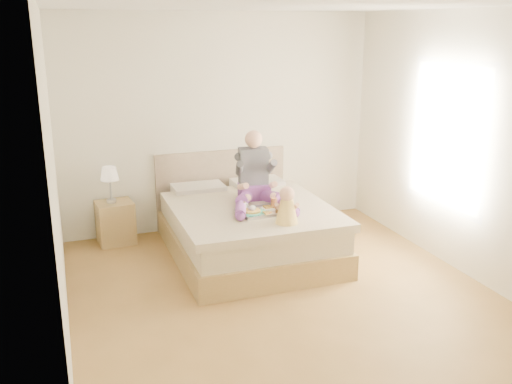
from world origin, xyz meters
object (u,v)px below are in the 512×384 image
object	(u,v)px
bed	(246,226)
tray	(260,210)
baby	(287,208)
nightstand	(116,222)
adult	(256,181)

from	to	relation	value
bed	tray	distance (m)	0.54
bed	baby	xyz separation A→B (m)	(0.17, -0.82, 0.45)
nightstand	baby	xyz separation A→B (m)	(1.55, -1.61, 0.51)
adult	nightstand	bearing A→B (deg)	159.92
nightstand	tray	xyz separation A→B (m)	(1.40, -1.23, 0.38)
adult	tray	distance (m)	0.48
nightstand	adult	world-z (taller)	adult
nightstand	adult	xyz separation A→B (m)	(1.50, -0.82, 0.59)
bed	adult	bearing A→B (deg)	-9.30
bed	adult	size ratio (longest dim) A/B	2.14
bed	tray	size ratio (longest dim) A/B	4.41
nightstand	bed	bearing A→B (deg)	-35.80
tray	baby	world-z (taller)	baby
bed	tray	bearing A→B (deg)	-87.26
bed	baby	size ratio (longest dim) A/B	5.70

